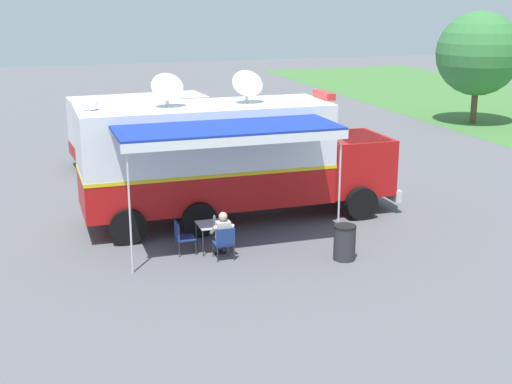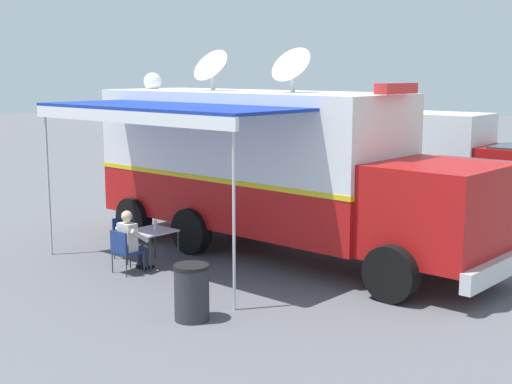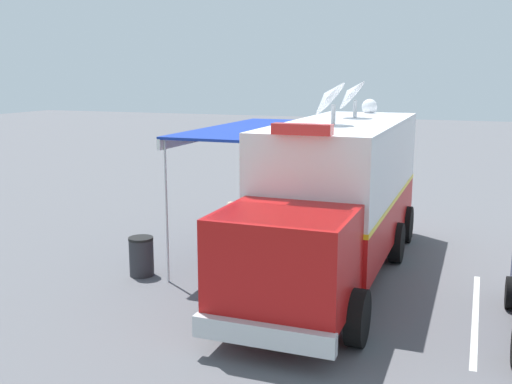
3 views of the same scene
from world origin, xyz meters
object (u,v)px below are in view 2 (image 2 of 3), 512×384
object	(u,v)px
folding_chair_at_table	(124,248)
trash_bin	(192,292)
command_truck	(273,165)
folding_chair_beside_table	(126,234)
water_bottle	(155,225)
seated_responder	(131,240)
car_behind_truck	(466,197)
support_truck	(417,155)
folding_table	(152,233)

from	to	relation	value
folding_chair_at_table	trash_bin	world-z (taller)	trash_bin
command_truck	folding_chair_beside_table	size ratio (longest dim) A/B	10.92
folding_chair_at_table	trash_bin	size ratio (longest dim) A/B	0.96
command_truck	water_bottle	bearing A→B (deg)	-25.90
seated_responder	car_behind_truck	world-z (taller)	car_behind_truck
command_truck	water_bottle	size ratio (longest dim) A/B	42.40
water_bottle	support_truck	xyz separation A→B (m)	(-10.28, 0.21, 0.55)
seated_responder	trash_bin	world-z (taller)	seated_responder
car_behind_truck	support_truck	bearing A→B (deg)	-135.44
folding_chair_at_table	seated_responder	size ratio (longest dim) A/B	0.70
support_truck	command_truck	bearing A→B (deg)	6.71
folding_chair_beside_table	car_behind_truck	distance (m)	8.34
folding_chair_at_table	car_behind_truck	xyz separation A→B (m)	(-7.95, 3.30, 0.37)
folding_table	support_truck	world-z (taller)	support_truck
trash_bin	support_truck	world-z (taller)	support_truck
command_truck	folding_table	distance (m)	2.96
folding_chair_at_table	support_truck	world-z (taller)	support_truck
folding_chair_at_table	car_behind_truck	bearing A→B (deg)	157.42
command_truck	water_bottle	xyz separation A→B (m)	(2.35, -1.14, -1.11)
folding_table	car_behind_truck	bearing A→B (deg)	154.62
folding_table	car_behind_truck	distance (m)	7.91
folding_table	water_bottle	size ratio (longest dim) A/B	3.58
seated_responder	car_behind_truck	bearing A→B (deg)	156.92
folding_chair_beside_table	trash_bin	xyz separation A→B (m)	(1.69, 3.85, -0.06)
water_bottle	car_behind_truck	world-z (taller)	car_behind_truck
folding_chair_beside_table	trash_bin	bearing A→B (deg)	66.32
seated_responder	support_truck	xyz separation A→B (m)	(-10.94, 0.17, 0.73)
command_truck	support_truck	size ratio (longest dim) A/B	1.37
folding_chair_at_table	folding_chair_beside_table	size ratio (longest dim) A/B	1.00
seated_responder	folding_chair_beside_table	bearing A→B (deg)	-122.21
command_truck	folding_chair_at_table	distance (m)	3.67
seated_responder	car_behind_truck	size ratio (longest dim) A/B	0.30
support_truck	car_behind_truck	xyz separation A→B (m)	(3.18, 3.13, -0.51)
folding_chair_beside_table	seated_responder	distance (m)	1.11
command_truck	folding_chair_beside_table	world-z (taller)	command_truck
water_bottle	support_truck	world-z (taller)	support_truck
water_bottle	folding_chair_beside_table	world-z (taller)	water_bottle
support_truck	seated_responder	bearing A→B (deg)	-0.90
water_bottle	support_truck	bearing A→B (deg)	178.84
folding_chair_at_table	support_truck	xyz separation A→B (m)	(-11.13, 0.17, 0.87)
folding_chair_beside_table	support_truck	xyz separation A→B (m)	(-10.35, 1.11, 0.87)
car_behind_truck	seated_responder	bearing A→B (deg)	-23.08
car_behind_truck	folding_table	bearing A→B (deg)	-25.38
command_truck	seated_responder	xyz separation A→B (m)	(3.00, -1.11, -1.30)
seated_responder	trash_bin	bearing A→B (deg)	69.33
folding_table	support_truck	size ratio (longest dim) A/B	0.12
water_bottle	support_truck	distance (m)	10.30
folding_chair_beside_table	seated_responder	size ratio (longest dim) A/B	0.70
folding_table	car_behind_truck	size ratio (longest dim) A/B	0.19
seated_responder	trash_bin	xyz separation A→B (m)	(1.10, 2.92, -0.20)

